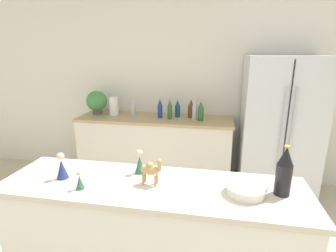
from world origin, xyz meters
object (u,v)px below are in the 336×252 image
back_bottle_4 (178,108)px  back_bottle_6 (170,109)px  wine_bottle (284,172)px  potted_plant (97,101)px  wise_man_figurine_blue (62,167)px  wise_man_figurine_purple (80,181)px  back_bottle_3 (191,109)px  back_bottle_0 (160,108)px  back_bottle_5 (195,110)px  paper_towel_roll (114,106)px  refrigerator (278,129)px  wise_man_figurine_crimson (140,163)px  back_bottle_2 (133,108)px  fruit_bowl (246,189)px  camel_figurine (151,169)px  back_bottle_1 (201,111)px

back_bottle_4 → back_bottle_6: back_bottle_6 is taller
back_bottle_4 → wine_bottle: size_ratio=0.82×
potted_plant → wise_man_figurine_blue: (0.69, -1.96, -0.04)m
wine_bottle → wise_man_figurine_purple: 1.16m
back_bottle_6 → wise_man_figurine_purple: 1.98m
back_bottle_6 → back_bottle_3: bearing=25.8°
back_bottle_0 → back_bottle_5: 0.46m
paper_towel_roll → back_bottle_6: back_bottle_6 is taller
refrigerator → back_bottle_4: size_ratio=7.24×
wine_bottle → wise_man_figurine_crimson: (-0.87, 0.11, -0.07)m
paper_towel_roll → wine_bottle: (1.76, -1.88, 0.08)m
refrigerator → back_bottle_0: (-1.47, 0.06, 0.19)m
back_bottle_2 → wise_man_figurine_crimson: 1.86m
back_bottle_2 → back_bottle_3: (0.77, 0.07, 0.00)m
back_bottle_4 → wine_bottle: (0.89, -1.95, 0.08)m
wise_man_figurine_purple → wise_man_figurine_crimson: bearing=43.6°
back_bottle_4 → back_bottle_2: bearing=-172.2°
back_bottle_4 → potted_plant: bearing=-177.9°
wise_man_figurine_blue → wine_bottle: bearing=2.2°
back_bottle_0 → wise_man_figurine_blue: (-0.22, -1.91, 0.01)m
fruit_bowl → wise_man_figurine_purple: (-0.95, -0.12, 0.02)m
back_bottle_5 → wise_man_figurine_crimson: bearing=-97.0°
potted_plant → back_bottle_2: 0.54m
paper_towel_roll → fruit_bowl: (1.56, -1.92, -0.03)m
back_bottle_5 → wise_man_figurine_crimson: size_ratio=1.73×
camel_figurine → wise_man_figurine_blue: 0.58m
paper_towel_roll → back_bottle_4: 0.87m
back_bottle_1 → wine_bottle: bearing=-72.3°
back_bottle_0 → wise_man_figurine_crimson: size_ratio=1.61×
potted_plant → paper_towel_roll: bearing=-5.8°
back_bottle_1 → back_bottle_3: size_ratio=1.05×
refrigerator → wise_man_figurine_crimson: size_ratio=10.70×
paper_towel_roll → back_bottle_6: bearing=-5.0°
back_bottle_1 → fruit_bowl: bearing=-78.4°
back_bottle_0 → back_bottle_6: bearing=-17.9°
back_bottle_5 → back_bottle_6: (-0.32, -0.01, -0.00)m
back_bottle_5 → paper_towel_roll: bearing=177.0°
fruit_bowl → wise_man_figurine_blue: size_ratio=1.34×
back_bottle_0 → back_bottle_5: (0.46, -0.03, 0.01)m
back_bottle_3 → wise_man_figurine_purple: (-0.44, -2.10, -0.01)m
back_bottle_3 → wise_man_figurine_purple: bearing=-101.8°
wise_man_figurine_blue → back_bottle_6: bearing=79.2°
back_bottle_4 → back_bottle_6: (-0.08, -0.14, 0.01)m
back_bottle_4 → back_bottle_5: 0.27m
back_bottle_0 → back_bottle_1: 0.54m
back_bottle_4 → back_bottle_6: size_ratio=0.89×
back_bottle_1 → back_bottle_3: bearing=133.7°
refrigerator → back_bottle_5: refrigerator is taller
back_bottle_2 → back_bottle_4: size_ratio=1.02×
back_bottle_1 → fruit_bowl: back_bottle_1 is taller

